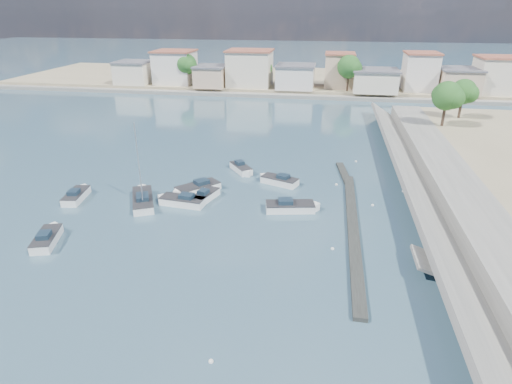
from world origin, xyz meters
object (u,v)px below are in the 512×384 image
motorboat_b (207,196)px  motorboat_g (242,169)px  motorboat_f (278,181)px  motorboat_h (293,207)px  motorboat_d (196,189)px  motorboat_e (77,195)px  motorboat_c (181,201)px  sailboat (143,199)px  motorboat_a (48,238)px

motorboat_b → motorboat_g: size_ratio=1.04×
motorboat_f → motorboat_h: same height
motorboat_b → motorboat_d: 2.32m
motorboat_f → motorboat_d: bearing=-155.6°
motorboat_e → motorboat_f: 22.48m
motorboat_c → motorboat_g: 11.42m
motorboat_c → motorboat_f: same height
motorboat_f → sailboat: (-13.59, -7.63, 0.03)m
motorboat_b → motorboat_e: bearing=-170.6°
motorboat_b → motorboat_e: size_ratio=0.88×
motorboat_b → motorboat_c: (-2.31, -1.83, 0.00)m
motorboat_h → motorboat_a: bearing=-154.6°
motorboat_d → motorboat_h: bearing=-14.5°
motorboat_d → motorboat_c: bearing=-100.3°
motorboat_a → motorboat_g: same height
motorboat_c → motorboat_e: size_ratio=1.12×
motorboat_d → motorboat_a: bearing=-127.1°
motorboat_e → motorboat_b: bearing=9.4°
motorboat_e → motorboat_f: bearing=20.5°
motorboat_c → motorboat_a: bearing=-134.0°
motorboat_g → motorboat_c: bearing=-113.1°
motorboat_a → motorboat_d: same height
motorboat_b → motorboat_d: size_ratio=0.84×
motorboat_d → motorboat_b: bearing=-43.0°
motorboat_a → motorboat_e: bearing=105.4°
motorboat_a → motorboat_h: bearing=25.4°
motorboat_f → motorboat_c: bearing=-141.9°
motorboat_e → motorboat_h: (23.41, 0.97, 0.00)m
motorboat_c → motorboat_f: (9.46, 7.42, -0.00)m
motorboat_g → sailboat: size_ratio=0.45×
sailboat → motorboat_a: bearing=-118.4°
motorboat_b → motorboat_e: same height
sailboat → motorboat_d: bearing=37.3°
motorboat_f → motorboat_h: 7.30m
motorboat_e → motorboat_g: same height
motorboat_c → motorboat_e: same height
motorboat_f → sailboat: sailboat is taller
motorboat_e → motorboat_f: (21.05, 7.88, -0.00)m
motorboat_f → motorboat_a: bearing=-137.8°
motorboat_f → sailboat: size_ratio=0.54×
motorboat_e → sailboat: 7.47m
motorboat_c → motorboat_h: (11.81, 0.51, -0.00)m
motorboat_c → motorboat_g: bearing=66.9°
motorboat_e → motorboat_a: bearing=-74.6°
motorboat_f → motorboat_b: bearing=-142.0°
motorboat_a → motorboat_d: bearing=52.9°
motorboat_e → sailboat: (7.46, 0.24, 0.03)m
motorboat_b → motorboat_h: 9.59m
motorboat_c → motorboat_h: bearing=2.5°
motorboat_c → motorboat_b: bearing=38.4°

